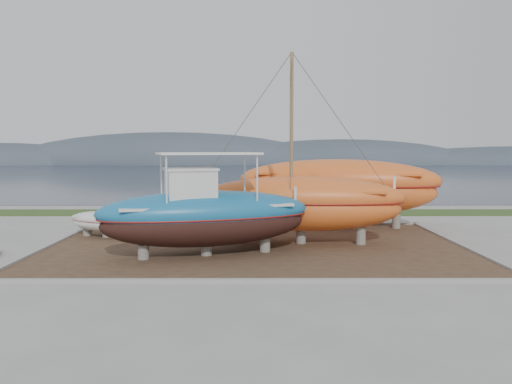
{
  "coord_description": "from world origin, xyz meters",
  "views": [
    {
      "loc": [
        -0.03,
        -17.91,
        4.36
      ],
      "look_at": [
        0.03,
        4.0,
        2.44
      ],
      "focal_mm": 35.0,
      "sensor_mm": 36.0,
      "label": 1
    }
  ],
  "objects_px": {
    "blue_caique": "(206,204)",
    "orange_sailboat": "(302,149)",
    "orange_bare_hull": "(337,194)",
    "white_dinghy": "(107,225)"
  },
  "relations": [
    {
      "from": "blue_caique",
      "to": "orange_sailboat",
      "type": "relative_size",
      "value": 0.93
    },
    {
      "from": "white_dinghy",
      "to": "blue_caique",
      "type": "bearing_deg",
      "value": -17.01
    },
    {
      "from": "blue_caique",
      "to": "orange_bare_hull",
      "type": "height_order",
      "value": "blue_caique"
    },
    {
      "from": "orange_bare_hull",
      "to": "white_dinghy",
      "type": "bearing_deg",
      "value": -152.43
    },
    {
      "from": "blue_caique",
      "to": "orange_sailboat",
      "type": "bearing_deg",
      "value": 15.64
    },
    {
      "from": "blue_caique",
      "to": "white_dinghy",
      "type": "distance_m",
      "value": 6.85
    },
    {
      "from": "orange_sailboat",
      "to": "orange_bare_hull",
      "type": "xyz_separation_m",
      "value": [
        2.44,
        4.94,
        -2.47
      ]
    },
    {
      "from": "blue_caique",
      "to": "white_dinghy",
      "type": "xyz_separation_m",
      "value": [
        -5.24,
        4.16,
        -1.46
      ]
    },
    {
      "from": "blue_caique",
      "to": "orange_sailboat",
      "type": "xyz_separation_m",
      "value": [
        4.06,
        2.54,
        2.2
      ]
    },
    {
      "from": "orange_sailboat",
      "to": "orange_bare_hull",
      "type": "relative_size",
      "value": 0.84
    }
  ]
}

